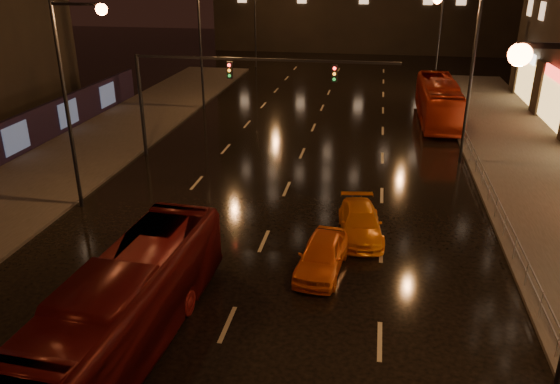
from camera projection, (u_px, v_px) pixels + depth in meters
name	position (u px, v px, depth m)	size (l,w,h in m)	color
ground	(298.00, 164.00, 32.66)	(140.00, 140.00, 0.00)	black
sidewalk_left	(44.00, 178.00, 30.27)	(7.00, 70.00, 0.15)	#38332D
traffic_signal	(212.00, 82.00, 31.64)	(15.31, 0.32, 6.20)	black
railing_right	(483.00, 172.00, 28.85)	(0.05, 56.00, 1.00)	#99999E
bus_red	(125.00, 307.00, 16.49)	(2.48, 10.60, 2.95)	#4E0B0B
bus_curb	(438.00, 101.00, 40.93)	(2.60, 11.12, 3.10)	#A62510
taxi_near	(322.00, 255.00, 21.03)	(1.63, 4.04, 1.38)	orange
taxi_far	(360.00, 223.00, 23.82)	(1.75, 4.31, 1.25)	orange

